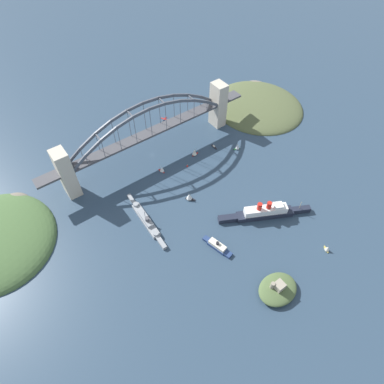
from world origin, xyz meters
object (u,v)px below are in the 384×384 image
harbor_arch_bridge (150,134)px  harbor_ferry_steamer (217,246)px  small_boat_3 (195,152)px  small_boat_4 (214,147)px  ocean_liner (265,212)px  fort_island_mid_harbor (278,289)px  small_boat_0 (238,146)px  small_boat_5 (327,249)px  small_boat_1 (189,197)px  small_boat_2 (162,169)px  seaplane_taxiing_near_bridge (165,119)px  channel_marker_buoy (187,166)px  naval_cruiser (146,220)px

harbor_arch_bridge → harbor_ferry_steamer: 147.42m
small_boat_3 → small_boat_4: small_boat_3 is taller
ocean_liner → fort_island_mid_harbor: ocean_liner is taller
small_boat_0 → small_boat_5: size_ratio=1.28×
ocean_liner → small_boat_3: bearing=-88.1°
harbor_arch_bridge → small_boat_4: 80.93m
small_boat_1 → small_boat_2: 50.41m
harbor_arch_bridge → small_boat_0: size_ratio=27.50×
seaplane_taxiing_near_bridge → channel_marker_buoy: size_ratio=3.52×
small_boat_1 → small_boat_4: small_boat_1 is taller
fort_island_mid_harbor → small_boat_3: size_ratio=3.71×
small_boat_1 → harbor_ferry_steamer: bearing=78.4°
harbor_arch_bridge → small_boat_3: (-40.07, 30.23, -26.78)m
ocean_liner → seaplane_taxiing_near_bridge: size_ratio=8.98×
seaplane_taxiing_near_bridge → channel_marker_buoy: bearing=73.7°
small_boat_5 → small_boat_0: bearing=-99.0°
small_boat_0 → small_boat_3: size_ratio=0.98×
small_boat_2 → channel_marker_buoy: size_ratio=3.12×
harbor_arch_bridge → harbor_ferry_steamer: harbor_arch_bridge is taller
harbor_arch_bridge → fort_island_mid_harbor: 208.75m
fort_island_mid_harbor → seaplane_taxiing_near_bridge: size_ratio=3.69×
small_boat_0 → small_boat_3: (47.43, -22.04, 0.07)m
seaplane_taxiing_near_bridge → harbor_arch_bridge: bearing=43.3°
small_boat_1 → fort_island_mid_harbor: bearing=90.6°
harbor_arch_bridge → naval_cruiser: 100.60m
ocean_liner → small_boat_1: ocean_liner is taller
harbor_ferry_steamer → small_boat_3: 126.96m
harbor_arch_bridge → small_boat_0: bearing=149.2°
small_boat_0 → small_boat_1: small_boat_1 is taller
seaplane_taxiing_near_bridge → small_boat_1: small_boat_1 is taller
harbor_ferry_steamer → fort_island_mid_harbor: (-14.12, 63.37, 1.66)m
small_boat_0 → small_boat_2: (93.05, -21.82, -0.57)m
seaplane_taxiing_near_bridge → ocean_liner: bearing=89.0°
harbor_ferry_steamer → small_boat_1: small_boat_1 is taller
channel_marker_buoy → harbor_arch_bridge: bearing=-61.1°
ocean_liner → small_boat_3: (3.80, -112.54, -1.62)m
small_boat_5 → channel_marker_buoy: 170.59m
harbor_ferry_steamer → seaplane_taxiing_near_bridge: (-64.21, -188.06, -0.61)m
small_boat_3 → naval_cruiser: bearing=27.0°
small_boat_0 → fort_island_mid_harbor: bearing=59.7°
ocean_liner → naval_cruiser: (99.44, -63.85, -3.24)m
fort_island_mid_harbor → small_boat_0: (-90.42, -154.72, 0.10)m
small_boat_3 → channel_marker_buoy: 20.74m
ocean_liner → small_boat_3: ocean_liner is taller
small_boat_0 → small_boat_1: size_ratio=0.97×
harbor_arch_bridge → small_boat_5: bearing=107.0°
fort_island_mid_harbor → seaplane_taxiing_near_bridge: fort_island_mid_harbor is taller
naval_cruiser → small_boat_5: bearing=133.0°
channel_marker_buoy → seaplane_taxiing_near_bridge: bearing=-106.3°
naval_cruiser → seaplane_taxiing_near_bridge: (-102.75, -123.36, -0.82)m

